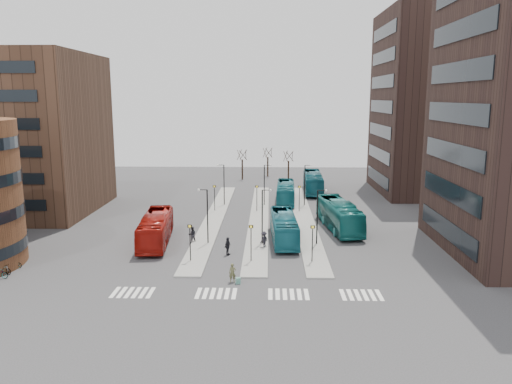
{
  "coord_description": "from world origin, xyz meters",
  "views": [
    {
      "loc": [
        3.39,
        -35.02,
        16.08
      ],
      "look_at": [
        1.79,
        22.88,
        5.0
      ],
      "focal_mm": 35.0,
      "sensor_mm": 36.0,
      "label": 1
    }
  ],
  "objects_px": {
    "teal_bus_b": "(286,193)",
    "teal_bus_d": "(313,182)",
    "commuter_c": "(264,240)",
    "commuter_a": "(192,235)",
    "suitcase": "(238,281)",
    "bicycle_mid": "(4,269)",
    "traveller": "(232,273)",
    "teal_bus_a": "(284,227)",
    "bicycle_far": "(14,263)",
    "commuter_b": "(228,246)",
    "red_bus": "(156,229)",
    "teal_bus_c": "(339,215)"
  },
  "relations": [
    {
      "from": "red_bus",
      "to": "commuter_c",
      "type": "height_order",
      "value": "red_bus"
    },
    {
      "from": "teal_bus_a",
      "to": "commuter_c",
      "type": "xyz_separation_m",
      "value": [
        -2.23,
        -2.72,
        -0.67
      ]
    },
    {
      "from": "teal_bus_a",
      "to": "commuter_a",
      "type": "relative_size",
      "value": 6.22
    },
    {
      "from": "bicycle_mid",
      "to": "bicycle_far",
      "type": "xyz_separation_m",
      "value": [
        0.0,
        1.76,
        -0.06
      ]
    },
    {
      "from": "bicycle_mid",
      "to": "red_bus",
      "type": "bearing_deg",
      "value": -27.19
    },
    {
      "from": "commuter_c",
      "to": "traveller",
      "type": "bearing_deg",
      "value": 24.42
    },
    {
      "from": "teal_bus_d",
      "to": "traveller",
      "type": "height_order",
      "value": "teal_bus_d"
    },
    {
      "from": "red_bus",
      "to": "teal_bus_c",
      "type": "relative_size",
      "value": 0.94
    },
    {
      "from": "teal_bus_b",
      "to": "teal_bus_d",
      "type": "xyz_separation_m",
      "value": [
        4.94,
        8.5,
        0.17
      ]
    },
    {
      "from": "teal_bus_b",
      "to": "traveller",
      "type": "distance_m",
      "value": 34.35
    },
    {
      "from": "commuter_a",
      "to": "bicycle_mid",
      "type": "xyz_separation_m",
      "value": [
        -15.76,
        -10.62,
        -0.42
      ]
    },
    {
      "from": "red_bus",
      "to": "commuter_c",
      "type": "distance_m",
      "value": 12.17
    },
    {
      "from": "teal_bus_a",
      "to": "teal_bus_c",
      "type": "distance_m",
      "value": 8.73
    },
    {
      "from": "traveller",
      "to": "commuter_a",
      "type": "relative_size",
      "value": 0.94
    },
    {
      "from": "commuter_a",
      "to": "bicycle_far",
      "type": "relative_size",
      "value": 1.11
    },
    {
      "from": "commuter_c",
      "to": "teal_bus_c",
      "type": "bearing_deg",
      "value": 169.96
    },
    {
      "from": "teal_bus_c",
      "to": "commuter_c",
      "type": "bearing_deg",
      "value": -146.0
    },
    {
      "from": "teal_bus_a",
      "to": "teal_bus_b",
      "type": "xyz_separation_m",
      "value": [
        0.84,
        20.86,
        -0.01
      ]
    },
    {
      "from": "red_bus",
      "to": "bicycle_mid",
      "type": "bearing_deg",
      "value": -144.33
    },
    {
      "from": "suitcase",
      "to": "commuter_c",
      "type": "bearing_deg",
      "value": 75.03
    },
    {
      "from": "red_bus",
      "to": "teal_bus_c",
      "type": "height_order",
      "value": "teal_bus_c"
    },
    {
      "from": "teal_bus_d",
      "to": "bicycle_mid",
      "type": "bearing_deg",
      "value": -125.89
    },
    {
      "from": "suitcase",
      "to": "teal_bus_d",
      "type": "xyz_separation_m",
      "value": [
        10.12,
        42.73,
        1.46
      ]
    },
    {
      "from": "teal_bus_a",
      "to": "bicycle_far",
      "type": "bearing_deg",
      "value": -161.72
    },
    {
      "from": "suitcase",
      "to": "commuter_b",
      "type": "bearing_deg",
      "value": 97.48
    },
    {
      "from": "traveller",
      "to": "commuter_a",
      "type": "distance_m",
      "value": 13.19
    },
    {
      "from": "teal_bus_b",
      "to": "bicycle_far",
      "type": "xyz_separation_m",
      "value": [
        -26.86,
        -30.69,
        -1.13
      ]
    },
    {
      "from": "teal_bus_a",
      "to": "commuter_a",
      "type": "height_order",
      "value": "teal_bus_a"
    },
    {
      "from": "teal_bus_b",
      "to": "commuter_c",
      "type": "height_order",
      "value": "teal_bus_b"
    },
    {
      "from": "red_bus",
      "to": "teal_bus_b",
      "type": "bearing_deg",
      "value": 50.0
    },
    {
      "from": "commuter_a",
      "to": "teal_bus_b",
      "type": "bearing_deg",
      "value": -132.57
    },
    {
      "from": "teal_bus_d",
      "to": "traveller",
      "type": "distance_m",
      "value": 43.69
    },
    {
      "from": "teal_bus_a",
      "to": "bicycle_mid",
      "type": "xyz_separation_m",
      "value": [
        -26.03,
        -11.59,
        -1.08
      ]
    },
    {
      "from": "teal_bus_a",
      "to": "teal_bus_d",
      "type": "bearing_deg",
      "value": 76.47
    },
    {
      "from": "red_bus",
      "to": "bicycle_far",
      "type": "relative_size",
      "value": 7.3
    },
    {
      "from": "commuter_b",
      "to": "suitcase",
      "type": "bearing_deg",
      "value": -145.81
    },
    {
      "from": "traveller",
      "to": "bicycle_far",
      "type": "bearing_deg",
      "value": 169.3
    },
    {
      "from": "suitcase",
      "to": "teal_bus_b",
      "type": "distance_m",
      "value": 34.64
    },
    {
      "from": "traveller",
      "to": "commuter_c",
      "type": "distance_m",
      "value": 10.62
    },
    {
      "from": "commuter_c",
      "to": "bicycle_mid",
      "type": "height_order",
      "value": "commuter_c"
    },
    {
      "from": "suitcase",
      "to": "commuter_a",
      "type": "bearing_deg",
      "value": 111.84
    },
    {
      "from": "commuter_c",
      "to": "commuter_a",
      "type": "bearing_deg",
      "value": -63.45
    },
    {
      "from": "bicycle_mid",
      "to": "traveller",
      "type": "bearing_deg",
      "value": -72.33
    },
    {
      "from": "suitcase",
      "to": "teal_bus_c",
      "type": "xyz_separation_m",
      "value": [
        11.29,
        18.65,
        1.5
      ]
    },
    {
      "from": "commuter_b",
      "to": "bicycle_mid",
      "type": "relative_size",
      "value": 1.17
    },
    {
      "from": "red_bus",
      "to": "commuter_b",
      "type": "height_order",
      "value": "red_bus"
    },
    {
      "from": "traveller",
      "to": "red_bus",
      "type": "bearing_deg",
      "value": 126.58
    },
    {
      "from": "teal_bus_a",
      "to": "teal_bus_b",
      "type": "height_order",
      "value": "teal_bus_a"
    },
    {
      "from": "red_bus",
      "to": "bicycle_mid",
      "type": "relative_size",
      "value": 7.35
    },
    {
      "from": "traveller",
      "to": "teal_bus_b",
      "type": "bearing_deg",
      "value": 78.28
    }
  ]
}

